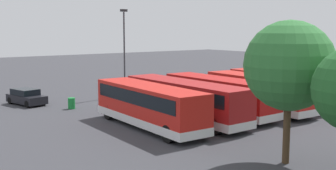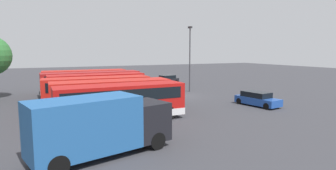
# 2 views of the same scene
# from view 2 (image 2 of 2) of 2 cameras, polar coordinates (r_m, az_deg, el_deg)

# --- Properties ---
(ground_plane) EXTENTS (140.00, 140.00, 0.00)m
(ground_plane) POSITION_cam_2_polar(r_m,az_deg,el_deg) (34.62, 2.95, -2.28)
(ground_plane) COLOR #38383D
(bus_single_deck_near_end) EXTENTS (2.62, 10.13, 2.95)m
(bus_single_deck_near_end) POSITION_cam_2_polar(r_m,az_deg,el_deg) (22.45, -9.46, -3.27)
(bus_single_deck_near_end) COLOR #B71411
(bus_single_deck_near_end) RESTS_ON ground
(bus_single_deck_second) EXTENTS (3.02, 10.57, 2.95)m
(bus_single_deck_second) POSITION_cam_2_polar(r_m,az_deg,el_deg) (25.62, -11.29, -2.03)
(bus_single_deck_second) COLOR red
(bus_single_deck_second) RESTS_ON ground
(bus_single_deck_third) EXTENTS (3.09, 10.46, 2.95)m
(bus_single_deck_third) POSITION_cam_2_polar(r_m,az_deg,el_deg) (28.94, -14.13, -1.08)
(bus_single_deck_third) COLOR red
(bus_single_deck_third) RESTS_ON ground
(bus_single_deck_fourth) EXTENTS (2.67, 10.60, 2.95)m
(bus_single_deck_fourth) POSITION_cam_2_polar(r_m,az_deg,el_deg) (32.79, -14.16, -0.14)
(bus_single_deck_fourth) COLOR #B71411
(bus_single_deck_fourth) RESTS_ON ground
(bus_single_deck_fifth) EXTENTS (2.70, 11.84, 2.95)m
(bus_single_deck_fifth) POSITION_cam_2_polar(r_m,az_deg,el_deg) (36.22, -15.18, 0.49)
(bus_single_deck_fifth) COLOR #A51919
(bus_single_deck_fifth) RESTS_ON ground
(bus_single_deck_sixth) EXTENTS (2.96, 10.88, 2.95)m
(bus_single_deck_sixth) POSITION_cam_2_polar(r_m,az_deg,el_deg) (39.49, -16.47, 0.97)
(bus_single_deck_sixth) COLOR red
(bus_single_deck_sixth) RESTS_ON ground
(box_truck_blue) EXTENTS (4.19, 7.88, 3.20)m
(box_truck_blue) POSITION_cam_2_polar(r_m,az_deg,el_deg) (15.40, -13.60, -7.82)
(box_truck_blue) COLOR #235999
(box_truck_blue) RESTS_ON ground
(car_hatchback_silver) EXTENTS (4.79, 2.46, 1.43)m
(car_hatchback_silver) POSITION_cam_2_polar(r_m,az_deg,el_deg) (29.95, 17.64, -2.71)
(car_hatchback_silver) COLOR #1E479E
(car_hatchback_silver) RESTS_ON ground
(car_small_green) EXTENTS (2.67, 4.38, 1.43)m
(car_small_green) POSITION_cam_2_polar(r_m,az_deg,el_deg) (47.50, -0.25, 1.12)
(car_small_green) COLOR black
(car_small_green) RESTS_ON ground
(lamp_post_tall) EXTENTS (0.70, 0.30, 8.77)m
(lamp_post_tall) POSITION_cam_2_polar(r_m,az_deg,el_deg) (38.12, 4.45, 6.23)
(lamp_post_tall) COLOR #38383D
(lamp_post_tall) RESTS_ON ground
(waste_bin_yellow) EXTENTS (0.60, 0.60, 0.95)m
(waste_bin_yellow) POSITION_cam_2_polar(r_m,az_deg,el_deg) (43.57, -4.09, 0.27)
(waste_bin_yellow) COLOR #197F33
(waste_bin_yellow) RESTS_ON ground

